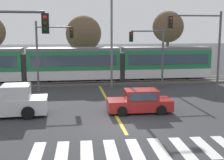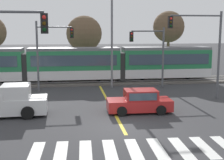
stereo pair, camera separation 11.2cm
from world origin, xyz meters
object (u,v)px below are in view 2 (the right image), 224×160
Objects in this scene: traffic_light_mid_right at (203,41)px; bare_tree_west at (84,34)px; light_rail_tram at (74,63)px; traffic_light_far_left at (50,46)px; sedan_crossing at (139,102)px; street_lamp_centre at (114,35)px; traffic_light_far_right at (152,48)px; bare_tree_east at (169,27)px; pickup_truck at (5,103)px.

bare_tree_west reaches higher than traffic_light_mid_right.
traffic_light_far_left is at bearing -119.90° from light_rail_tram.
street_lamp_centre is (-0.47, 8.93, 4.22)m from sedan_crossing.
sedan_crossing is 17.67m from bare_tree_west.
bare_tree_west is (-5.74, 8.63, 1.20)m from traffic_light_far_right.
street_lamp_centre reaches higher than traffic_light_mid_right.
sedan_crossing is 0.76× the size of traffic_light_far_right.
traffic_light_far_right is (2.96, 8.31, 3.02)m from sedan_crossing.
street_lamp_centre is 10.26m from bare_tree_east.
pickup_truck is 0.62× the size of street_lamp_centre.
sedan_crossing is at bearing -86.99° from street_lamp_centre.
traffic_light_far_left is 5.87m from street_lamp_centre.
street_lamp_centre reaches higher than light_rail_tram.
traffic_light_far_left is at bearing -111.27° from bare_tree_west.
light_rail_tram is 12.53m from pickup_truck.
pickup_truck is 0.73× the size of bare_tree_east.
traffic_light_mid_right is 0.90× the size of bare_tree_east.
traffic_light_mid_right is at bearing -42.49° from street_lamp_centre.
traffic_light_far_left is 9.50m from bare_tree_west.
pickup_truck is at bearing -111.24° from light_rail_tram.
traffic_light_far_left is at bearing -178.88° from traffic_light_far_right.
light_rail_tram is at bearing 138.55° from traffic_light_mid_right.
sedan_crossing is at bearing -1.79° from pickup_truck.
sedan_crossing is 7.60m from traffic_light_mid_right.
street_lamp_centre is at bearing 137.51° from traffic_light_mid_right.
traffic_light_mid_right is (9.72, -8.59, 2.48)m from light_rail_tram.
pickup_truck is at bearing -145.09° from traffic_light_far_right.
street_lamp_centre is 1.17× the size of bare_tree_east.
traffic_light_far_left is at bearing 157.88° from traffic_light_mid_right.
street_lamp_centre is at bearing -73.94° from bare_tree_west.
traffic_light_far_left is (-2.16, -3.76, 1.93)m from light_rail_tram.
sedan_crossing is 0.69× the size of traffic_light_far_left.
street_lamp_centre is at bearing 46.97° from pickup_truck.
sedan_crossing is at bearing -52.65° from traffic_light_far_left.
traffic_light_mid_right is at bearing -41.45° from light_rail_tram.
bare_tree_west is (3.43, 8.81, 0.94)m from traffic_light_far_left.
traffic_light_mid_right is at bearing 12.03° from pickup_truck.
light_rail_tram is at bearing 68.76° from pickup_truck.
traffic_light_far_left is 0.88× the size of bare_tree_west.
street_lamp_centre is at bearing 169.69° from traffic_light_far_right.
pickup_truck is 18.11m from bare_tree_west.
traffic_light_mid_right is at bearing -95.95° from bare_tree_east.
pickup_truck is 0.98× the size of traffic_light_far_right.
pickup_truck is at bearing -133.03° from street_lamp_centre.
traffic_light_far_right is at bearing 70.38° from sedan_crossing.
pickup_truck is 0.89× the size of traffic_light_far_left.
traffic_light_mid_right reaches higher than pickup_truck.
traffic_light_far_right is (11.52, 8.04, 2.88)m from pickup_truck.
traffic_light_mid_right is at bearing -58.21° from bare_tree_west.
traffic_light_mid_right is (14.24, 3.03, 3.68)m from pickup_truck.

